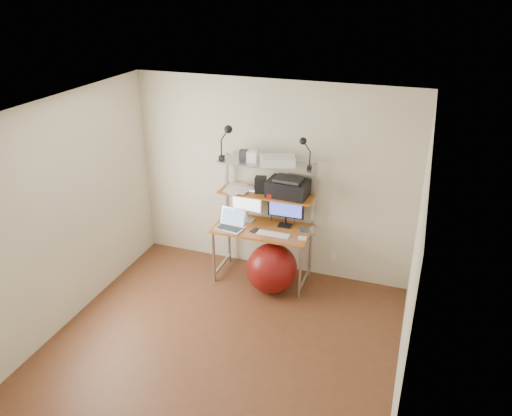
% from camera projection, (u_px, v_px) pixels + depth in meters
% --- Properties ---
extents(room, '(3.60, 3.60, 3.60)m').
position_uv_depth(room, '(215.00, 246.00, 4.73)').
color(room, brown).
rests_on(room, ground).
extents(computer_desk, '(1.20, 0.60, 1.57)m').
position_uv_depth(computer_desk, '(264.00, 210.00, 6.14)').
color(computer_desk, '#A95F20').
rests_on(computer_desk, ground).
extents(desktop, '(1.20, 0.60, 0.00)m').
position_uv_depth(desktop, '(263.00, 228.00, 6.18)').
color(desktop, '#A95F20').
rests_on(desktop, computer_desk).
extents(mid_shelf, '(1.18, 0.34, 0.00)m').
position_uv_depth(mid_shelf, '(266.00, 193.00, 6.11)').
color(mid_shelf, '#A95F20').
rests_on(mid_shelf, computer_desk).
extents(top_shelf, '(1.18, 0.34, 0.00)m').
position_uv_depth(top_shelf, '(266.00, 163.00, 5.94)').
color(top_shelf, '#A6A7AB').
rests_on(top_shelf, computer_desk).
extents(floor, '(3.60, 3.60, 0.00)m').
position_uv_depth(floor, '(219.00, 349.00, 5.26)').
color(floor, brown).
rests_on(floor, ground).
extents(wall_outlet, '(0.08, 0.01, 0.12)m').
position_uv_depth(wall_outlet, '(334.00, 257.00, 6.40)').
color(wall_outlet, white).
rests_on(wall_outlet, room).
extents(monitor_silver, '(0.43, 0.17, 0.48)m').
position_uv_depth(monitor_silver, '(247.00, 201.00, 6.28)').
color(monitor_silver, silver).
rests_on(monitor_silver, desktop).
extents(monitor_black, '(0.46, 0.13, 0.46)m').
position_uv_depth(monitor_black, '(286.00, 209.00, 6.14)').
color(monitor_black, black).
rests_on(monitor_black, desktop).
extents(laptop, '(0.38, 0.32, 0.30)m').
position_uv_depth(laptop, '(231.00, 224.00, 6.16)').
color(laptop, silver).
rests_on(laptop, desktop).
extents(keyboard, '(0.40, 0.12, 0.01)m').
position_uv_depth(keyboard, '(273.00, 234.00, 6.01)').
color(keyboard, white).
rests_on(keyboard, desktop).
extents(mouse, '(0.11, 0.08, 0.03)m').
position_uv_depth(mouse, '(302.00, 238.00, 5.90)').
color(mouse, white).
rests_on(mouse, desktop).
extents(mac_mini, '(0.21, 0.21, 0.03)m').
position_uv_depth(mac_mini, '(306.00, 231.00, 6.07)').
color(mac_mini, silver).
rests_on(mac_mini, desktop).
extents(phone, '(0.11, 0.14, 0.01)m').
position_uv_depth(phone, '(255.00, 230.00, 6.10)').
color(phone, black).
rests_on(phone, desktop).
extents(printer, '(0.50, 0.36, 0.23)m').
position_uv_depth(printer, '(288.00, 187.00, 6.01)').
color(printer, black).
rests_on(printer, mid_shelf).
extents(nas_cube, '(0.16, 0.16, 0.20)m').
position_uv_depth(nas_cube, '(261.00, 185.00, 6.11)').
color(nas_cube, black).
rests_on(nas_cube, mid_shelf).
extents(red_box, '(0.22, 0.18, 0.05)m').
position_uv_depth(red_box, '(275.00, 194.00, 6.02)').
color(red_box, '#B31C20').
rests_on(red_box, mid_shelf).
extents(scanner, '(0.48, 0.39, 0.11)m').
position_uv_depth(scanner, '(278.00, 160.00, 5.86)').
color(scanner, white).
rests_on(scanner, top_shelf).
extents(box_white, '(0.12, 0.10, 0.14)m').
position_uv_depth(box_white, '(252.00, 157.00, 5.93)').
color(box_white, white).
rests_on(box_white, top_shelf).
extents(box_grey, '(0.13, 0.13, 0.11)m').
position_uv_depth(box_grey, '(244.00, 155.00, 6.04)').
color(box_grey, '#303033').
rests_on(box_grey, top_shelf).
extents(clip_lamp_left, '(0.18, 0.10, 0.44)m').
position_uv_depth(clip_lamp_left, '(227.00, 135.00, 5.86)').
color(clip_lamp_left, black).
rests_on(clip_lamp_left, top_shelf).
extents(clip_lamp_right, '(0.15, 0.08, 0.38)m').
position_uv_depth(clip_lamp_right, '(304.00, 146.00, 5.63)').
color(clip_lamp_right, black).
rests_on(clip_lamp_right, top_shelf).
extents(exercise_ball, '(0.63, 0.63, 0.63)m').
position_uv_depth(exercise_ball, '(272.00, 268.00, 6.12)').
color(exercise_ball, maroon).
rests_on(exercise_ball, floor).
extents(paper_stack, '(0.36, 0.40, 0.02)m').
position_uv_depth(paper_stack, '(237.00, 189.00, 6.22)').
color(paper_stack, white).
rests_on(paper_stack, mid_shelf).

